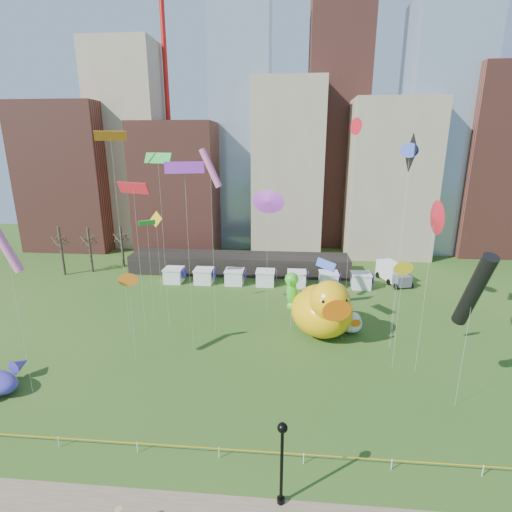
# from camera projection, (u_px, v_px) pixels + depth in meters

# --- Properties ---
(ground) EXTENTS (160.00, 160.00, 0.00)m
(ground) POSITION_uv_depth(u_px,v_px,m) (219.00, 458.00, 27.51)
(ground) COLOR #295219
(ground) RESTS_ON ground
(skyline) EXTENTS (101.00, 23.00, 68.00)m
(skyline) POSITION_uv_depth(u_px,v_px,m) (280.00, 146.00, 79.91)
(skyline) COLOR brown
(skyline) RESTS_ON ground
(crane_left) EXTENTS (23.00, 1.00, 76.00)m
(crane_left) POSITION_uv_depth(u_px,v_px,m) (167.00, 15.00, 77.69)
(crane_left) COLOR red
(crane_left) RESTS_ON ground
(crane_right) EXTENTS (23.00, 1.00, 76.00)m
(crane_right) POSITION_uv_depth(u_px,v_px,m) (433.00, 8.00, 73.33)
(crane_right) COLOR red
(crane_right) RESTS_ON ground
(pavilion) EXTENTS (38.00, 6.00, 3.20)m
(pavilion) POSITION_uv_depth(u_px,v_px,m) (239.00, 264.00, 67.63)
(pavilion) COLOR black
(pavilion) RESTS_ON ground
(vendor_tents) EXTENTS (33.24, 2.80, 2.40)m
(vendor_tents) POSITION_uv_depth(u_px,v_px,m) (265.00, 278.00, 61.60)
(vendor_tents) COLOR white
(vendor_tents) RESTS_ON ground
(bare_trees) EXTENTS (8.44, 6.44, 8.50)m
(bare_trees) POSITION_uv_depth(u_px,v_px,m) (91.00, 249.00, 67.77)
(bare_trees) COLOR #382B21
(bare_trees) RESTS_ON ground
(caution_tape) EXTENTS (50.00, 0.06, 0.90)m
(caution_tape) POSITION_uv_depth(u_px,v_px,m) (219.00, 450.00, 27.32)
(caution_tape) COLOR white
(caution_tape) RESTS_ON ground
(big_duck) EXTENTS (8.74, 10.46, 7.50)m
(big_duck) POSITION_uv_depth(u_px,v_px,m) (323.00, 309.00, 44.33)
(big_duck) COLOR #F8B60C
(big_duck) RESTS_ON ground
(small_duck) EXTENTS (3.16, 3.92, 2.86)m
(small_duck) POSITION_uv_depth(u_px,v_px,m) (351.00, 322.00, 45.79)
(small_duck) COLOR white
(small_duck) RESTS_ON ground
(seahorse_green) EXTENTS (2.01, 2.29, 7.27)m
(seahorse_green) POSITION_uv_depth(u_px,v_px,m) (292.00, 288.00, 45.42)
(seahorse_green) COLOR silver
(seahorse_green) RESTS_ON ground
(seahorse_purple) EXTENTS (1.49, 1.77, 5.03)m
(seahorse_purple) POSITION_uv_depth(u_px,v_px,m) (318.00, 299.00, 47.10)
(seahorse_purple) COLOR silver
(seahorse_purple) RESTS_ON ground
(lamppost) EXTENTS (0.63, 0.63, 6.03)m
(lamppost) POSITION_uv_depth(u_px,v_px,m) (282.00, 454.00, 23.05)
(lamppost) COLOR black
(lamppost) RESTS_ON footpath
(box_truck) EXTENTS (4.40, 7.44, 2.98)m
(box_truck) POSITION_uv_depth(u_px,v_px,m) (393.00, 273.00, 62.95)
(box_truck) COLOR white
(box_truck) RESTS_ON ground
(kite_0) EXTENTS (0.62, 3.00, 16.94)m
(kite_0) POSITION_uv_depth(u_px,v_px,m) (435.00, 217.00, 33.79)
(kite_0) COLOR silver
(kite_0) RESTS_ON ground
(kite_1) EXTENTS (2.52, 0.90, 15.66)m
(kite_1) POSITION_uv_depth(u_px,v_px,m) (6.00, 248.00, 31.07)
(kite_1) COLOR silver
(kite_1) RESTS_ON ground
(kite_2) EXTENTS (1.47, 4.13, 13.99)m
(kite_2) POSITION_uv_depth(u_px,v_px,m) (474.00, 291.00, 30.15)
(kite_2) COLOR silver
(kite_2) RESTS_ON ground
(kite_3) EXTENTS (3.63, 2.18, 20.79)m
(kite_3) POSITION_uv_depth(u_px,v_px,m) (158.00, 159.00, 41.95)
(kite_3) COLOR silver
(kite_3) RESTS_ON ground
(kite_4) EXTENTS (1.34, 0.48, 11.19)m
(kite_4) POSITION_uv_depth(u_px,v_px,m) (403.00, 269.00, 35.83)
(kite_4) COLOR silver
(kite_4) RESTS_ON ground
(kite_5) EXTENTS (1.01, 1.17, 21.78)m
(kite_5) POSITION_uv_depth(u_px,v_px,m) (410.00, 152.00, 36.67)
(kite_5) COLOR silver
(kite_5) RESTS_ON ground
(kite_6) EXTENTS (3.12, 1.65, 22.99)m
(kite_6) POSITION_uv_depth(u_px,v_px,m) (110.00, 138.00, 39.87)
(kite_6) COLOR silver
(kite_6) RESTS_ON ground
(kite_7) EXTENTS (3.84, 1.73, 20.02)m
(kite_7) POSITION_uv_depth(u_px,v_px,m) (184.00, 169.00, 37.88)
(kite_7) COLOR silver
(kite_7) RESTS_ON ground
(kite_8) EXTENTS (3.99, 2.09, 17.80)m
(kite_8) POSITION_uv_depth(u_px,v_px,m) (133.00, 189.00, 40.96)
(kite_8) COLOR silver
(kite_8) RESTS_ON ground
(kite_9) EXTENTS (2.58, 1.13, 21.32)m
(kite_9) POSITION_uv_depth(u_px,v_px,m) (211.00, 168.00, 41.27)
(kite_9) COLOR silver
(kite_9) RESTS_ON ground
(kite_10) EXTENTS (0.04, 3.78, 22.71)m
(kite_10) POSITION_uv_depth(u_px,v_px,m) (411.00, 156.00, 37.28)
(kite_10) COLOR silver
(kite_10) RESTS_ON ground
(kite_11) EXTENTS (1.89, 1.41, 12.76)m
(kite_11) POSITION_uv_depth(u_px,v_px,m) (147.00, 224.00, 47.15)
(kite_11) COLOR silver
(kite_11) RESTS_ON ground
(kite_12) EXTENTS (2.13, 1.11, 12.85)m
(kite_12) POSITION_uv_depth(u_px,v_px,m) (156.00, 221.00, 53.75)
(kite_12) COLOR silver
(kite_12) RESTS_ON ground
(kite_13) EXTENTS (2.21, 2.94, 8.65)m
(kite_13) POSITION_uv_depth(u_px,v_px,m) (326.00, 265.00, 44.88)
(kite_13) COLOR silver
(kite_13) RESTS_ON ground
(kite_14) EXTENTS (1.34, 0.44, 9.66)m
(kite_14) POSITION_uv_depth(u_px,v_px,m) (128.00, 280.00, 37.41)
(kite_14) COLOR silver
(kite_14) RESTS_ON ground
(kite_15) EXTENTS (2.91, 1.44, 16.14)m
(kite_15) POSITION_uv_depth(u_px,v_px,m) (268.00, 202.00, 48.91)
(kite_15) COLOR silver
(kite_15) RESTS_ON ground
(kite_16) EXTENTS (0.70, 1.66, 24.19)m
(kite_16) POSITION_uv_depth(u_px,v_px,m) (357.00, 128.00, 37.92)
(kite_16) COLOR silver
(kite_16) RESTS_ON ground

